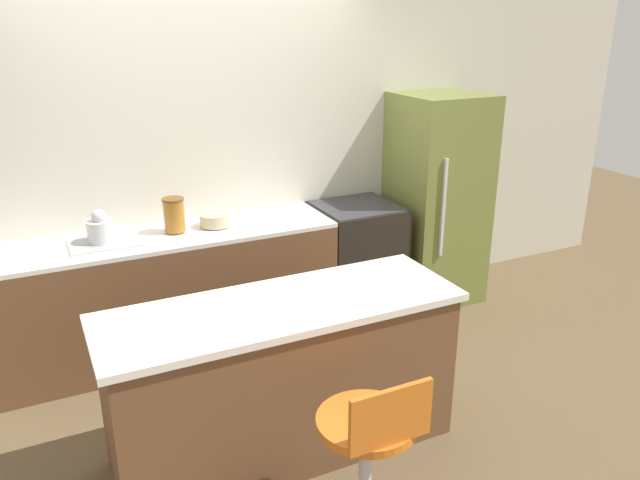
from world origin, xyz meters
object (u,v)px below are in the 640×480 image
object	(u,v)px
oven_range	(356,259)
mixing_bowl	(215,220)
refrigerator	(437,200)
kettle	(100,229)
stool_chair	(369,454)

from	to	relation	value
oven_range	mixing_bowl	bearing A→B (deg)	179.32
oven_range	refrigerator	bearing A→B (deg)	-1.79
refrigerator	kettle	world-z (taller)	refrigerator
kettle	mixing_bowl	size ratio (longest dim) A/B	1.06
kettle	mixing_bowl	distance (m)	0.76
kettle	mixing_bowl	bearing A→B (deg)	0.00
mixing_bowl	refrigerator	bearing A→B (deg)	-1.12
refrigerator	stool_chair	bearing A→B (deg)	-131.59
stool_chair	mixing_bowl	xyz separation A→B (m)	(-0.05, 2.07, 0.50)
oven_range	kettle	size ratio (longest dim) A/B	4.06
stool_chair	kettle	world-z (taller)	kettle
stool_chair	oven_range	bearing A→B (deg)	62.42
stool_chair	mixing_bowl	distance (m)	2.13
refrigerator	kettle	xyz separation A→B (m)	(-2.62, 0.04, 0.13)
refrigerator	stool_chair	size ratio (longest dim) A/B	1.96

